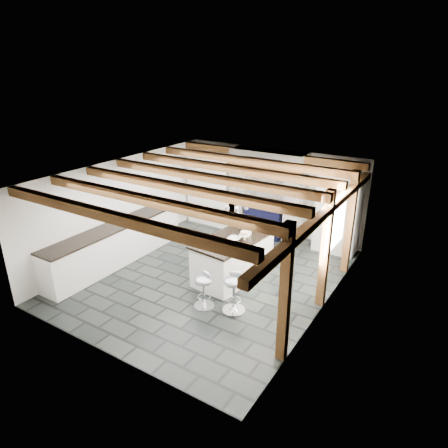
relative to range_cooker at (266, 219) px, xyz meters
The scene contains 6 objects.
ground 2.72m from the range_cooker, 90.00° to the right, with size 6.00×6.00×0.00m, color black.
room_shell 1.52m from the range_cooker, 115.80° to the right, with size 6.00×6.03×6.00m.
range_cooker is the anchor object (origin of this frame).
kitchen_island 2.50m from the range_cooker, 79.68° to the right, with size 1.18×1.97×1.24m.
bar_stool_near 3.74m from the range_cooker, 72.51° to the right, with size 0.49×0.49×0.81m.
bar_stool_far 3.79m from the range_cooker, 81.19° to the right, with size 0.45×0.45×0.73m.
Camera 1 is at (4.35, -6.39, 4.30)m, focal length 32.00 mm.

